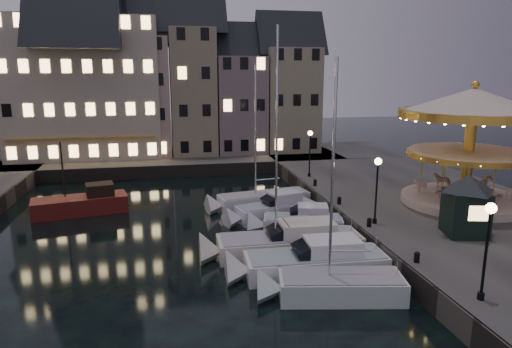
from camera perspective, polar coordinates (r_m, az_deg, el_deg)
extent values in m
plane|color=black|center=(26.95, 1.19, -10.41)|extent=(160.00, 160.00, 0.00)
cube|color=#474442|center=(37.21, 20.73, -3.66)|extent=(16.00, 56.00, 1.30)
cube|color=#474442|center=(53.24, -13.76, 1.50)|extent=(44.00, 12.00, 1.30)
cube|color=#47423A|center=(33.76, 9.05, -4.60)|extent=(0.15, 44.00, 1.30)
cube|color=#47423A|center=(47.29, -11.65, 0.24)|extent=(48.00, 0.15, 1.30)
cylinder|color=black|center=(21.69, 26.29, -13.52)|extent=(0.28, 0.28, 0.30)
cylinder|color=black|center=(21.02, 26.75, -9.21)|extent=(0.12, 0.12, 3.80)
sphere|color=#FFD18C|center=(20.40, 27.31, -3.83)|extent=(0.44, 0.44, 0.44)
cylinder|color=black|center=(29.59, 14.61, -5.71)|extent=(0.28, 0.28, 0.30)
cylinder|color=black|center=(29.10, 14.80, -2.43)|extent=(0.12, 0.12, 3.80)
sphere|color=#FFD18C|center=(28.66, 15.02, 1.54)|extent=(0.44, 0.44, 0.44)
cylinder|color=black|center=(41.71, 6.67, -0.09)|extent=(0.28, 0.28, 0.30)
cylinder|color=black|center=(41.36, 6.73, 2.27)|extent=(0.12, 0.12, 3.80)
sphere|color=#FFD18C|center=(41.05, 6.80, 5.09)|extent=(0.44, 0.44, 0.44)
cylinder|color=black|center=(41.08, 24.72, -1.37)|extent=(0.28, 0.28, 0.30)
cylinder|color=black|center=(40.73, 24.94, 1.02)|extent=(0.12, 0.12, 3.80)
sphere|color=#FFD18C|center=(40.42, 25.21, 3.87)|extent=(0.44, 0.44, 0.44)
cylinder|color=black|center=(24.35, 19.45, -9.92)|extent=(0.28, 0.28, 0.40)
sphere|color=black|center=(24.27, 19.48, -9.44)|extent=(0.30, 0.30, 0.30)
cylinder|color=black|center=(28.90, 13.96, -6.01)|extent=(0.28, 0.28, 0.40)
sphere|color=black|center=(28.83, 13.98, -5.59)|extent=(0.30, 0.30, 0.30)
cylinder|color=black|center=(33.28, 10.36, -3.38)|extent=(0.28, 0.28, 0.40)
sphere|color=black|center=(33.22, 10.38, -3.01)|extent=(0.30, 0.30, 0.30)
cylinder|color=black|center=(38.27, 7.39, -1.18)|extent=(0.28, 0.28, 0.40)
sphere|color=black|center=(38.22, 7.40, -0.86)|extent=(0.30, 0.30, 0.30)
cube|color=tan|center=(56.20, -25.89, 7.51)|extent=(5.00, 8.00, 11.00)
cube|color=slate|center=(55.04, -20.40, 8.42)|extent=(5.60, 8.00, 12.00)
cube|color=tan|center=(54.38, -14.07, 9.31)|extent=(6.20, 8.00, 13.00)
cube|color=gray|center=(54.38, -7.95, 10.09)|extent=(5.00, 8.00, 14.00)
cube|color=slate|center=(55.03, -2.16, 8.66)|extent=(5.60, 8.00, 11.00)
cube|color=gray|center=(56.26, 4.01, 9.24)|extent=(6.20, 8.00, 12.00)
cube|color=#C0B6A1|center=(54.97, -20.47, 9.98)|extent=(16.00, 9.00, 15.00)
cube|color=silver|center=(22.74, 10.55, -13.93)|extent=(6.17, 3.28, 1.30)
cube|color=gray|center=(22.45, 10.61, -12.40)|extent=(5.85, 3.05, 0.10)
cylinder|color=silver|center=(20.73, 9.59, 0.45)|extent=(0.14, 0.14, 10.25)
cube|color=silver|center=(24.93, 7.43, -11.37)|extent=(7.53, 2.75, 1.30)
cube|color=#88979B|center=(24.66, 7.48, -9.94)|extent=(7.16, 2.54, 0.10)
cube|color=silver|center=(24.76, 9.52, -8.85)|extent=(2.90, 1.96, 0.80)
cube|color=black|center=(24.39, 6.14, -9.34)|extent=(1.31, 1.78, 0.97)
cube|color=beige|center=(27.39, 4.22, -9.04)|extent=(8.53, 2.63, 1.30)
cube|color=gray|center=(27.15, 4.24, -7.72)|extent=(8.10, 2.42, 0.10)
cube|color=beige|center=(27.27, 6.35, -6.72)|extent=(3.25, 1.93, 0.80)
cube|color=black|center=(26.88, 2.84, -7.16)|extent=(1.41, 1.77, 1.04)
cylinder|color=silver|center=(25.54, 2.60, 4.22)|extent=(0.14, 0.14, 11.43)
cube|color=silver|center=(30.86, 5.88, -6.55)|extent=(5.55, 3.26, 1.30)
cube|color=#85949D|center=(30.64, 5.91, -5.37)|extent=(5.26, 3.04, 0.10)
cube|color=silver|center=(30.55, 7.10, -4.61)|extent=(2.30, 1.95, 0.80)
cube|color=black|center=(30.53, 5.13, -4.77)|extent=(1.27, 1.59, 0.83)
cube|color=silver|center=(33.68, 2.51, -4.85)|extent=(6.21, 3.52, 1.30)
cube|color=gray|center=(33.48, 2.52, -3.76)|extent=(5.89, 3.29, 0.10)
cube|color=silver|center=(33.71, 3.58, -2.90)|extent=(2.56, 2.04, 0.80)
cube|color=black|center=(33.17, 1.82, -3.31)|extent=(1.38, 1.61, 0.87)
cube|color=silver|center=(36.53, 1.00, -3.44)|extent=(7.51, 3.34, 1.30)
cube|color=gray|center=(36.35, 1.00, -2.43)|extent=(7.12, 3.11, 0.10)
cylinder|color=silver|center=(35.15, -0.07, 5.13)|extent=(0.14, 0.14, 9.75)
cube|color=maroon|center=(37.31, -21.10, -3.81)|extent=(7.18, 3.75, 1.50)
cube|color=black|center=(37.07, -18.94, -1.82)|extent=(2.30, 2.02, 0.91)
cylinder|color=black|center=(36.62, -23.02, 0.50)|extent=(0.12, 0.12, 4.10)
cylinder|color=beige|center=(36.03, 24.52, -2.98)|extent=(8.64, 8.64, 0.54)
cylinder|color=gold|center=(35.31, 25.05, 2.69)|extent=(0.76, 0.76, 6.69)
cylinder|color=beige|center=(35.32, 25.03, 2.52)|extent=(7.99, 7.99, 0.19)
cylinder|color=gold|center=(35.35, 25.00, 2.21)|extent=(8.29, 8.29, 0.38)
cone|color=beige|center=(34.95, 25.57, 8.27)|extent=(9.93, 9.93, 1.73)
cylinder|color=gold|center=(35.02, 25.43, 6.78)|extent=(9.93, 9.93, 0.54)
sphere|color=gold|center=(34.91, 25.74, 10.03)|extent=(0.54, 0.54, 0.54)
imported|color=beige|center=(38.25, 27.39, -1.16)|extent=(1.80, 1.30, 1.08)
cube|color=black|center=(29.01, 24.70, -4.47)|extent=(2.59, 2.59, 2.59)
pyramid|color=black|center=(28.48, 25.11, -0.10)|extent=(3.45, 3.45, 0.97)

